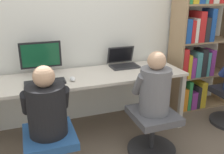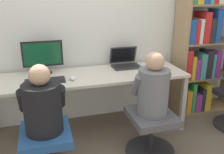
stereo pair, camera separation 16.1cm
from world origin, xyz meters
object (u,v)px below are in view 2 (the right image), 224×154
(office_chair_left, at_px, (47,150))
(bookshelf, at_px, (203,45))
(laptop, at_px, (125,63))
(desktop_monitor, at_px, (43,57))
(keyboard, at_px, (45,81))
(office_chair_right, at_px, (151,130))
(person_at_monitor, at_px, (42,104))
(person_at_laptop, at_px, (153,88))

(office_chair_left, bearing_deg, bookshelf, 20.43)
(laptop, height_order, office_chair_left, laptop)
(desktop_monitor, relative_size, laptop, 1.29)
(laptop, bearing_deg, bookshelf, -3.26)
(keyboard, bearing_deg, laptop, 16.74)
(keyboard, xyz_separation_m, office_chair_right, (0.98, -0.49, -0.46))
(laptop, bearing_deg, desktop_monitor, -179.48)
(laptop, relative_size, keyboard, 0.84)
(person_at_monitor, xyz_separation_m, bookshelf, (2.04, 0.76, 0.22))
(keyboard, height_order, office_chair_right, keyboard)
(desktop_monitor, bearing_deg, laptop, 0.52)
(keyboard, bearing_deg, person_at_monitor, -94.41)
(keyboard, height_order, office_chair_left, keyboard)
(person_at_monitor, relative_size, bookshelf, 0.31)
(keyboard, bearing_deg, person_at_laptop, -26.32)
(person_at_monitor, xyz_separation_m, person_at_laptop, (1.02, 0.04, 0.01))
(laptop, height_order, person_at_monitor, person_at_monitor)
(laptop, bearing_deg, person_at_laptop, -89.18)
(person_at_laptop, height_order, bookshelf, bookshelf)
(person_at_laptop, distance_m, bookshelf, 1.27)
(office_chair_right, xyz_separation_m, person_at_laptop, (0.00, 0.00, 0.46))
(office_chair_right, height_order, person_at_monitor, person_at_monitor)
(office_chair_left, distance_m, office_chair_right, 1.02)
(office_chair_right, relative_size, bookshelf, 0.26)
(person_at_laptop, bearing_deg, person_at_monitor, -177.81)
(laptop, relative_size, bookshelf, 0.18)
(laptop, height_order, keyboard, laptop)
(person_at_laptop, bearing_deg, office_chair_left, -177.57)
(keyboard, relative_size, person_at_monitor, 0.68)
(laptop, distance_m, office_chair_left, 1.39)
(desktop_monitor, relative_size, keyboard, 1.09)
(person_at_monitor, bearing_deg, bookshelf, 20.32)
(person_at_laptop, bearing_deg, bookshelf, 35.08)
(desktop_monitor, distance_m, keyboard, 0.34)
(laptop, relative_size, person_at_laptop, 0.55)
(keyboard, distance_m, office_chair_left, 0.70)
(office_chair_left, height_order, person_at_monitor, person_at_monitor)
(office_chair_right, bearing_deg, desktop_monitor, 141.74)
(office_chair_left, bearing_deg, person_at_monitor, 90.00)
(office_chair_right, distance_m, person_at_monitor, 1.11)
(keyboard, distance_m, bookshelf, 2.03)
(desktop_monitor, bearing_deg, person_at_laptop, -38.09)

